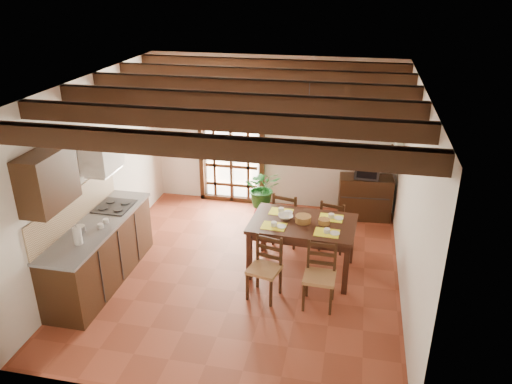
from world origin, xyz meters
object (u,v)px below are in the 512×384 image
(kitchen_counter, at_px, (100,251))
(sideboard, at_px, (365,197))
(chair_near_left, at_px, (264,279))
(chair_far_right, at_px, (333,233))
(chair_far_left, at_px, (287,227))
(dining_table, at_px, (303,228))
(pendant_lamp, at_px, (307,136))
(potted_plant, at_px, (263,186))
(chair_near_right, at_px, (319,287))
(crt_tv, at_px, (368,167))

(kitchen_counter, xyz_separation_m, sideboard, (3.67, 2.83, -0.08))
(chair_near_left, relative_size, chair_far_right, 1.00)
(chair_near_left, relative_size, chair_far_left, 0.95)
(kitchen_counter, bearing_deg, dining_table, 16.71)
(chair_near_left, relative_size, pendant_lamp, 1.04)
(chair_far_right, xyz_separation_m, sideboard, (0.48, 1.25, 0.12))
(chair_far_left, relative_size, potted_plant, 0.50)
(chair_far_left, bearing_deg, chair_near_right, 125.54)
(kitchen_counter, relative_size, chair_far_left, 2.44)
(chair_far_left, xyz_separation_m, sideboard, (1.23, 1.20, 0.10))
(chair_near_left, relative_size, sideboard, 0.95)
(chair_near_left, height_order, chair_far_right, same)
(kitchen_counter, relative_size, dining_table, 1.45)
(kitchen_counter, relative_size, sideboard, 2.43)
(kitchen_counter, bearing_deg, sideboard, 37.56)
(crt_tv, bearing_deg, potted_plant, -167.65)
(sideboard, bearing_deg, crt_tv, -94.38)
(chair_near_left, height_order, sideboard, chair_near_left)
(chair_far_right, relative_size, crt_tv, 1.97)
(sideboard, bearing_deg, chair_far_right, -115.35)
(chair_far_left, distance_m, potted_plant, 1.13)
(pendant_lamp, bearing_deg, chair_near_right, -69.68)
(chair_far_left, relative_size, chair_far_right, 1.05)
(potted_plant, distance_m, pendant_lamp, 2.39)
(dining_table, xyz_separation_m, chair_near_right, (0.33, -0.79, -0.43))
(crt_tv, bearing_deg, dining_table, -110.38)
(chair_near_right, height_order, chair_far_right, chair_near_right)
(chair_near_right, xyz_separation_m, pendant_lamp, (-0.33, 0.89, 1.80))
(kitchen_counter, bearing_deg, chair_far_right, 26.30)
(chair_far_right, xyz_separation_m, crt_tv, (0.48, 1.24, 0.70))
(crt_tv, bearing_deg, chair_far_right, -107.20)
(chair_near_right, relative_size, potted_plant, 0.48)
(chair_far_right, bearing_deg, sideboard, -98.05)
(chair_near_left, bearing_deg, potted_plant, 114.87)
(chair_near_right, xyz_separation_m, potted_plant, (-1.25, 2.50, 0.29))
(kitchen_counter, xyz_separation_m, dining_table, (2.78, 0.83, 0.24))
(kitchen_counter, distance_m, crt_tv, 4.66)
(dining_table, height_order, potted_plant, potted_plant)
(dining_table, xyz_separation_m, chair_far_right, (0.42, 0.75, -0.43))
(kitchen_counter, distance_m, dining_table, 2.91)
(chair_near_right, bearing_deg, pendant_lamp, 111.82)
(chair_near_left, bearing_deg, crt_tv, 77.59)
(dining_table, bearing_deg, sideboard, 69.15)
(chair_far_left, bearing_deg, pendant_lamp, 128.54)
(crt_tv, height_order, potted_plant, potted_plant)
(pendant_lamp, bearing_deg, chair_near_left, -116.24)
(kitchen_counter, height_order, dining_table, kitchen_counter)
(crt_tv, bearing_deg, pendant_lamp, -111.51)
(kitchen_counter, xyz_separation_m, chair_far_left, (2.45, 1.62, -0.18))
(sideboard, height_order, pendant_lamp, pendant_lamp)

